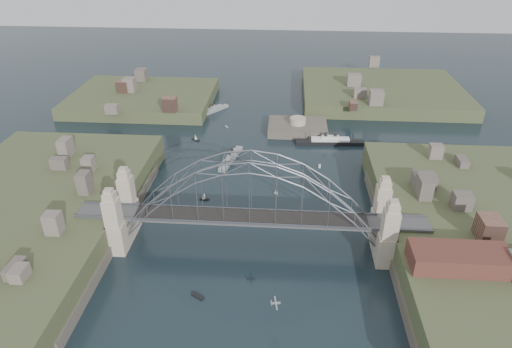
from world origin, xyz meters
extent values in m
plane|color=black|center=(0.00, 0.00, 0.00)|extent=(500.00, 500.00, 0.00)
cube|color=#4A494C|center=(0.00, 0.00, 8.00)|extent=(84.00, 6.00, 0.70)
cube|color=#595C65|center=(0.00, -3.00, 8.55)|extent=(84.00, 0.25, 0.50)
cube|color=#595C65|center=(0.00, 3.00, 8.55)|extent=(84.00, 0.25, 0.50)
cube|color=black|center=(0.00, 0.00, 8.55)|extent=(55.20, 5.20, 0.35)
cube|color=tan|center=(-31.50, -5.00, 8.85)|extent=(3.40, 3.40, 17.70)
cube|color=tan|center=(-31.50, 5.00, 8.85)|extent=(3.40, 3.40, 17.70)
cube|color=tan|center=(31.50, -5.00, 8.85)|extent=(3.40, 3.40, 17.70)
cube|color=tan|center=(31.50, 5.00, 8.85)|extent=(3.40, 3.40, 17.70)
cube|color=tan|center=(-31.50, 0.00, 4.00)|extent=(4.08, 13.80, 8.00)
cube|color=tan|center=(31.50, 0.00, 4.00)|extent=(4.08, 13.80, 8.00)
cube|color=#414A2A|center=(-58.00, 0.00, 2.00)|extent=(50.00, 90.00, 12.00)
cube|color=#4E473D|center=(-35.50, 0.00, 1.00)|extent=(6.00, 70.00, 4.00)
cube|color=#414A2A|center=(58.00, 0.00, 2.00)|extent=(50.00, 90.00, 12.00)
cube|color=#4E473D|center=(35.50, 0.00, 1.00)|extent=(6.00, 70.00, 4.00)
cube|color=#414A2A|center=(-55.00, 95.00, 0.50)|extent=(60.00, 45.00, 9.00)
cube|color=#414A2A|center=(50.00, 110.00, 0.75)|extent=(70.00, 55.00, 9.50)
cube|color=#4E473D|center=(12.00, 70.00, -0.50)|extent=(22.00, 16.00, 7.00)
cylinder|color=tan|center=(12.00, 70.00, 4.20)|extent=(6.00, 6.00, 2.40)
cube|color=#592D26|center=(44.00, -14.00, 10.00)|extent=(20.00, 8.00, 4.00)
cube|color=#4A494C|center=(39.00, -28.00, 0.70)|extent=(4.00, 22.00, 1.40)
cube|color=#92969A|center=(-10.29, 44.37, 0.40)|extent=(6.38, 17.87, 1.58)
cube|color=#92969A|center=(-10.29, 44.37, 1.58)|extent=(3.97, 9.94, 1.19)
cube|color=#92969A|center=(-10.29, 44.37, 2.47)|extent=(2.29, 4.63, 0.79)
cylinder|color=black|center=(-10.58, 43.15, 3.16)|extent=(0.85, 0.85, 1.58)
cylinder|color=black|center=(-10.01, 45.58, 3.16)|extent=(0.85, 0.85, 1.58)
cylinder|color=#595C65|center=(-11.51, 39.17, 2.97)|extent=(0.16, 0.16, 3.96)
cylinder|color=#595C65|center=(-9.07, 49.56, 2.97)|extent=(0.16, 0.16, 3.96)
cube|color=#92969A|center=(-22.48, 87.81, 0.37)|extent=(10.51, 12.79, 1.46)
cube|color=#92969A|center=(-22.48, 87.81, 1.46)|extent=(6.10, 7.28, 1.10)
cube|color=#92969A|center=(-22.48, 87.81, 2.28)|extent=(3.11, 3.57, 0.73)
cylinder|color=black|center=(-23.11, 87.00, 2.92)|extent=(0.72, 0.72, 1.46)
cylinder|color=black|center=(-21.86, 88.61, 2.92)|extent=(0.72, 0.72, 1.46)
cylinder|color=#595C65|center=(-25.16, 84.34, 2.74)|extent=(0.15, 0.15, 3.65)
cylinder|color=#595C65|center=(-19.81, 91.27, 2.74)|extent=(0.15, 0.15, 3.65)
cube|color=black|center=(23.54, 59.35, 0.45)|extent=(24.73, 4.63, 1.79)
cube|color=white|center=(23.54, 59.35, 1.79)|extent=(13.64, 3.21, 1.34)
cube|color=white|center=(23.54, 59.35, 2.79)|extent=(6.23, 2.16, 0.89)
cylinder|color=black|center=(21.82, 59.26, 3.58)|extent=(1.21, 1.21, 1.79)
cylinder|color=black|center=(25.26, 59.44, 3.58)|extent=(1.21, 1.21, 1.79)
cylinder|color=#595C65|center=(16.18, 58.97, 3.35)|extent=(0.18, 0.18, 4.47)
cylinder|color=#595C65|center=(30.91, 59.74, 3.35)|extent=(0.18, 0.18, 4.47)
cube|color=#9FA1A5|center=(6.97, -24.64, 5.61)|extent=(1.84, 0.61, 0.32)
cube|color=#9FA1A5|center=(6.97, -24.64, 5.67)|extent=(0.86, 3.63, 0.07)
cube|color=#9FA1A5|center=(6.07, -24.79, 5.79)|extent=(0.35, 1.15, 0.40)
cube|color=white|center=(-15.01, 19.70, 0.15)|extent=(2.72, 0.92, 0.45)
cylinder|color=#595C65|center=(-15.01, 19.70, 1.20)|extent=(0.08, 0.08, 2.20)
cone|color=silver|center=(-15.01, 19.70, 1.20)|extent=(1.25, 1.01, 1.92)
cube|color=white|center=(5.45, 24.02, 0.15)|extent=(1.04, 1.68, 0.45)
cylinder|color=#595C65|center=(5.45, 24.02, 1.20)|extent=(0.08, 0.08, 2.20)
cone|color=silver|center=(5.45, 24.02, 1.20)|extent=(1.36, 1.51, 1.92)
cube|color=white|center=(-9.81, -18.46, 0.15)|extent=(3.04, 2.43, 0.45)
cube|color=white|center=(19.05, 42.08, 0.15)|extent=(0.89, 2.13, 0.45)
cube|color=white|center=(-25.11, 59.25, 0.15)|extent=(3.17, 2.46, 0.45)
cylinder|color=#595C65|center=(-25.11, 59.25, 1.20)|extent=(0.08, 0.08, 2.20)
cone|color=silver|center=(-25.11, 59.25, 1.20)|extent=(1.58, 1.50, 1.92)
cube|color=white|center=(5.15, 44.61, 0.15)|extent=(0.65, 1.56, 0.45)
cube|color=white|center=(-15.42, 71.65, 0.15)|extent=(1.57, 1.95, 0.45)
cube|color=white|center=(34.67, 11.63, 0.15)|extent=(2.29, 2.44, 0.45)
cylinder|color=#595C65|center=(34.67, 11.63, 1.20)|extent=(0.08, 0.08, 2.20)
cone|color=silver|center=(34.67, 11.63, 1.20)|extent=(1.57, 1.59, 1.92)
camera|label=1|loc=(7.76, -88.43, 70.25)|focal=31.71mm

